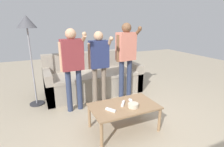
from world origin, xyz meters
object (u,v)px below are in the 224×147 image
object	(u,v)px
player_right	(126,52)
coffee_table	(124,108)
couch	(93,79)
game_remote_nunchuk	(130,100)
floor_lamp	(27,29)
player_left	(72,61)
player_center	(99,60)
game_remote_wand_near	(111,110)
game_remote_wand_far	(123,103)
snack_bowl	(133,105)

from	to	relation	value
player_right	coffee_table	bearing A→B (deg)	-119.29
couch	game_remote_nunchuk	size ratio (longest dim) A/B	23.97
floor_lamp	player_left	world-z (taller)	floor_lamp
couch	player_center	world-z (taller)	player_center
game_remote_wand_near	player_center	bearing A→B (deg)	77.96
player_left	game_remote_nunchuk	bearing A→B (deg)	-50.44
player_left	game_remote_wand_far	distance (m)	1.16
game_remote_wand_near	game_remote_wand_far	world-z (taller)	same
player_right	game_remote_wand_far	world-z (taller)	player_right
game_remote_wand_near	game_remote_wand_far	bearing A→B (deg)	23.17
coffee_table	floor_lamp	distance (m)	2.19
player_left	player_right	world-z (taller)	player_right
floor_lamp	game_remote_wand_far	world-z (taller)	floor_lamp
game_remote_nunchuk	player_left	world-z (taller)	player_left
game_remote_nunchuk	player_center	bearing A→B (deg)	100.83
couch	game_remote_wand_far	bearing A→B (deg)	-91.50
coffee_table	game_remote_nunchuk	world-z (taller)	game_remote_nunchuk
couch	snack_bowl	xyz separation A→B (m)	(0.05, -1.72, 0.11)
coffee_table	snack_bowl	bearing A→B (deg)	-47.60
floor_lamp	player_right	xyz separation A→B (m)	(1.79, -0.39, -0.48)
coffee_table	player_center	xyz separation A→B (m)	(-0.02, 0.99, 0.55)
floor_lamp	player_center	distance (m)	1.39
couch	player_center	size ratio (longest dim) A/B	1.48
game_remote_wand_far	game_remote_wand_near	bearing A→B (deg)	-156.83
snack_bowl	player_left	xyz separation A→B (m)	(-0.63, 1.02, 0.51)
game_remote_nunchuk	game_remote_wand_far	size ratio (longest dim) A/B	0.58
player_center	game_remote_wand_far	bearing A→B (deg)	-88.59
snack_bowl	floor_lamp	xyz separation A→B (m)	(-1.29, 1.57, 1.05)
game_remote_nunchuk	game_remote_wand_far	distance (m)	0.16
game_remote_wand_far	coffee_table	bearing A→B (deg)	-92.62
game_remote_nunchuk	floor_lamp	xyz separation A→B (m)	(-1.35, 1.38, 1.05)
couch	player_center	bearing A→B (deg)	-95.91
game_remote_wand_near	player_right	bearing A→B (deg)	53.36
game_remote_nunchuk	player_center	world-z (taller)	player_center
snack_bowl	player_right	distance (m)	1.39
couch	player_left	size ratio (longest dim) A/B	1.42
couch	coffee_table	world-z (taller)	couch
floor_lamp	couch	bearing A→B (deg)	7.04
game_remote_wand_far	game_remote_nunchuk	bearing A→B (deg)	15.06
couch	player_right	distance (m)	1.03
snack_bowl	game_remote_wand_far	distance (m)	0.17
player_left	floor_lamp	bearing A→B (deg)	140.05
snack_bowl	floor_lamp	size ratio (longest dim) A/B	0.09
couch	player_left	bearing A→B (deg)	-129.76
player_right	game_remote_nunchuk	bearing A→B (deg)	-114.24
coffee_table	game_remote_wand_far	bearing A→B (deg)	87.38
player_left	player_center	size ratio (longest dim) A/B	1.04
couch	floor_lamp	xyz separation A→B (m)	(-1.24, -0.15, 1.16)
floor_lamp	game_remote_wand_far	distance (m)	2.14
couch	game_remote_wand_near	world-z (taller)	couch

